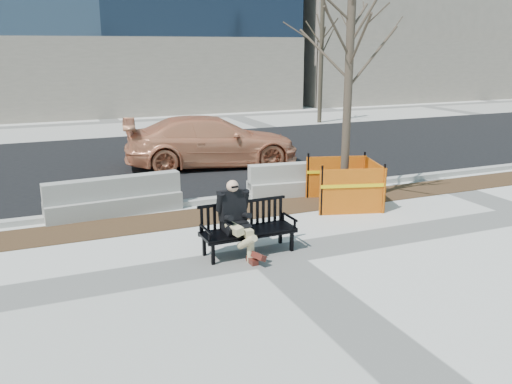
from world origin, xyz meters
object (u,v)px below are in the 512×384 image
tree_fence (343,205)px  jersey_barrier_left (115,214)px  seated_man (235,254)px  bench (248,253)px  sedan (212,166)px  jersey_barrier_right (304,194)px

tree_fence → jersey_barrier_left: (-4.96, 1.35, 0.00)m
tree_fence → jersey_barrier_left: 5.14m
tree_fence → seated_man: bearing=-150.9°
bench → tree_fence: 3.68m
sedan → jersey_barrier_right: (1.06, -4.02, 0.00)m
seated_man → sedan: size_ratio=0.26×
sedan → jersey_barrier_left: sedan is taller
tree_fence → jersey_barrier_right: bearing=107.3°
seated_man → jersey_barrier_left: size_ratio=0.46×
tree_fence → jersey_barrier_right: tree_fence is taller
tree_fence → sedan: size_ratio=1.06×
jersey_barrier_left → tree_fence: bearing=-18.8°
seated_man → jersey_barrier_right: size_ratio=0.47×
tree_fence → sedan: 5.41m
sedan → jersey_barrier_right: bearing=-155.4°
bench → jersey_barrier_left: size_ratio=0.59×
seated_man → jersey_barrier_right: (3.00, 3.08, 0.00)m
bench → tree_fence: tree_fence is taller
jersey_barrier_right → sedan: bearing=111.6°
bench → jersey_barrier_right: bearing=46.8°
tree_fence → jersey_barrier_right: size_ratio=1.95×
seated_man → bench: bearing=-11.4°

